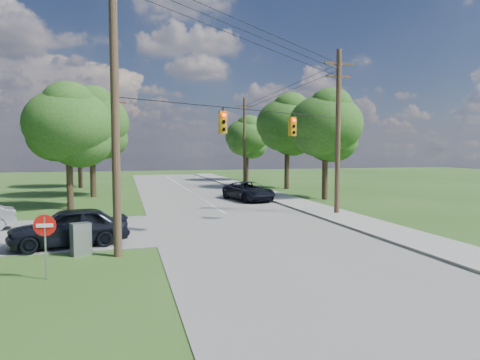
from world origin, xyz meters
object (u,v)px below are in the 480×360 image
object	(u,v)px
pole_north_w	(117,141)
control_cabinet	(81,239)
pole_ne	(338,130)
pole_north_e	(244,141)
car_cross_dark	(69,227)
do_not_enter_sign	(45,232)
pole_sw	(115,96)
car_main_north	(249,191)

from	to	relation	value
pole_north_w	control_cabinet	distance (m)	29.36
pole_ne	pole_north_e	size ratio (longest dim) A/B	1.05
car_cross_dark	do_not_enter_sign	bearing A→B (deg)	-13.19
pole_north_e	do_not_enter_sign	world-z (taller)	pole_north_e
pole_north_e	control_cabinet	world-z (taller)	pole_north_e
pole_ne	do_not_enter_sign	bearing A→B (deg)	-147.14
pole_ne	pole_north_e	xyz separation A→B (m)	(-0.00, 22.00, -0.34)
pole_sw	do_not_enter_sign	bearing A→B (deg)	-130.80
car_cross_dark	do_not_enter_sign	xyz separation A→B (m)	(-0.15, -4.83, 0.70)
car_main_north	pole_ne	bearing A→B (deg)	-81.01
pole_north_e	car_cross_dark	distance (m)	31.70
pole_ne	pole_north_e	distance (m)	22.00
pole_sw	car_main_north	world-z (taller)	pole_sw
control_cabinet	do_not_enter_sign	bearing A→B (deg)	-126.86
pole_north_e	pole_north_w	world-z (taller)	same
pole_sw	control_cabinet	bearing A→B (deg)	157.05
pole_ne	car_cross_dark	xyz separation A→B (m)	(-15.53, -5.30, -4.60)
pole_north_e	car_main_north	bearing A→B (deg)	-104.33
pole_north_w	car_cross_dark	world-z (taller)	pole_north_w
car_cross_dark	do_not_enter_sign	size ratio (longest dim) A/B	2.31
car_cross_dark	do_not_enter_sign	distance (m)	4.88
pole_sw	pole_north_e	size ratio (longest dim) A/B	1.20
pole_ne	do_not_enter_sign	world-z (taller)	pole_ne
pole_ne	pole_north_w	size ratio (longest dim) A/B	1.05
car_main_north	control_cabinet	xyz separation A→B (m)	(-11.52, -15.69, -0.15)
pole_north_w	control_cabinet	bearing A→B (deg)	-92.01
pole_north_w	car_main_north	bearing A→B (deg)	-51.74
pole_north_w	car_main_north	world-z (taller)	pole_north_w
car_main_north	control_cabinet	distance (m)	19.46
car_main_north	pole_north_w	bearing A→B (deg)	115.88
car_cross_dark	pole_ne	bearing A→B (deg)	97.46
pole_north_w	control_cabinet	world-z (taller)	pole_north_w
pole_ne	control_cabinet	xyz separation A→B (m)	(-14.92, -7.00, -4.83)
do_not_enter_sign	pole_sw	bearing A→B (deg)	55.93
pole_north_w	car_cross_dark	distance (m)	27.68
pole_sw	pole_north_w	xyz separation A→B (m)	(-0.40, 29.60, -1.10)
do_not_enter_sign	pole_ne	bearing A→B (deg)	39.59
pole_north_e	pole_sw	bearing A→B (deg)	-114.52
pole_north_e	car_main_north	distance (m)	14.41
car_cross_dark	car_main_north	world-z (taller)	car_cross_dark
pole_north_e	car_main_north	world-z (taller)	pole_north_e
pole_sw	car_main_north	xyz separation A→B (m)	(10.10, 16.29, -5.43)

